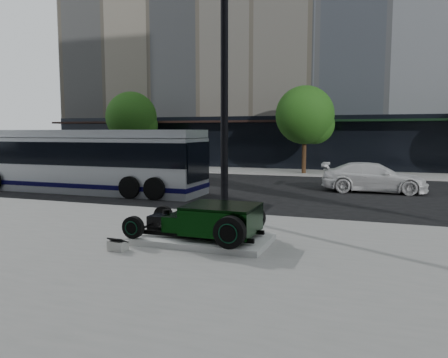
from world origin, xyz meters
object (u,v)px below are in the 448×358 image
(hot_rod, at_px, (213,220))
(transit_bus, at_px, (83,160))
(white_sedan, at_px, (374,177))
(lamppost, at_px, (224,102))

(hot_rod, height_order, transit_bus, transit_bus)
(hot_rod, bearing_deg, white_sedan, 73.48)
(hot_rod, distance_m, white_sedan, 12.37)
(white_sedan, bearing_deg, hot_rod, 160.78)
(hot_rod, xyz_separation_m, lamppost, (-0.86, 3.18, 3.07))
(transit_bus, xyz_separation_m, white_sedan, (13.12, 4.38, -0.79))
(lamppost, xyz_separation_m, transit_bus, (-8.75, 4.31, -2.28))
(transit_bus, distance_m, white_sedan, 13.86)
(transit_bus, bearing_deg, white_sedan, 18.45)
(lamppost, bearing_deg, transit_bus, 153.77)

